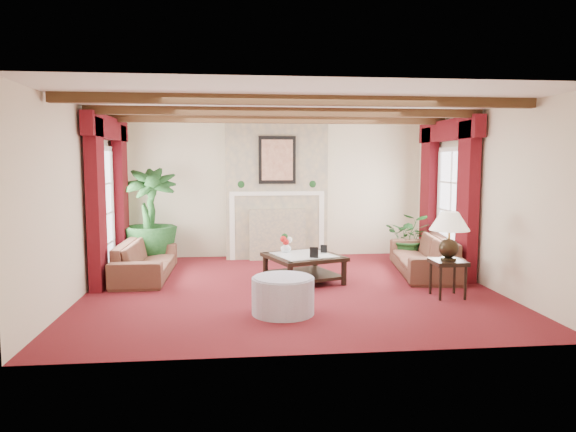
{
  "coord_description": "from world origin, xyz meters",
  "views": [
    {
      "loc": [
        -0.82,
        -7.61,
        1.89
      ],
      "look_at": [
        0.01,
        0.4,
        1.06
      ],
      "focal_mm": 32.0,
      "sensor_mm": 36.0,
      "label": 1
    }
  ],
  "objects": [
    {
      "name": "ottoman",
      "position": [
        -0.23,
        -1.33,
        0.23
      ],
      "size": [
        0.79,
        0.79,
        0.46
      ],
      "primitive_type": "cylinder",
      "color": "gray",
      "rests_on": "ground"
    },
    {
      "name": "potted_palm",
      "position": [
        -2.4,
        2.01,
        0.5
      ],
      "size": [
        1.31,
        1.97,
        1.01
      ],
      "primitive_type": "imported",
      "rotation": [
        0.0,
        0.0,
        0.08
      ],
      "color": "black",
      "rests_on": "ground"
    },
    {
      "name": "ceiling",
      "position": [
        0.0,
        0.0,
        2.7
      ],
      "size": [
        6.0,
        6.0,
        0.0
      ],
      "primitive_type": "plane",
      "rotation": [
        3.14,
        0.0,
        0.0
      ],
      "color": "white",
      "rests_on": "floor"
    },
    {
      "name": "sofa_left",
      "position": [
        -2.31,
        0.99,
        0.4
      ],
      "size": [
        2.04,
        0.62,
        0.8
      ],
      "primitive_type": "imported",
      "rotation": [
        0.0,
        0.0,
        1.56
      ],
      "color": "#3E1019",
      "rests_on": "ground"
    },
    {
      "name": "fireplace",
      "position": [
        0.0,
        2.55,
        2.7
      ],
      "size": [
        2.0,
        0.52,
        2.7
      ],
      "primitive_type": null,
      "color": "tan",
      "rests_on": "ground"
    },
    {
      "name": "right_wall",
      "position": [
        3.0,
        0.0,
        1.35
      ],
      "size": [
        0.02,
        5.5,
        2.7
      ],
      "primitive_type": "cube",
      "color": "beige",
      "rests_on": "ground"
    },
    {
      "name": "curtains_right",
      "position": [
        2.86,
        1.0,
        2.55
      ],
      "size": [
        0.2,
        2.4,
        2.55
      ],
      "primitive_type": null,
      "color": "#48090E",
      "rests_on": "ground"
    },
    {
      "name": "photo_frame_b",
      "position": [
        0.6,
        0.48,
        0.5
      ],
      "size": [
        0.11,
        0.06,
        0.14
      ],
      "primitive_type": null,
      "rotation": [
        0.0,
        0.0,
        -0.38
      ],
      "color": "black",
      "rests_on": "coffee_table"
    },
    {
      "name": "photo_frame_a",
      "position": [
        0.38,
        0.06,
        0.52
      ],
      "size": [
        0.13,
        0.06,
        0.18
      ],
      "primitive_type": null,
      "rotation": [
        0.0,
        0.0,
        -0.32
      ],
      "color": "black",
      "rests_on": "coffee_table"
    },
    {
      "name": "small_plant",
      "position": [
        2.48,
        1.79,
        0.37
      ],
      "size": [
        1.56,
        1.58,
        0.74
      ],
      "primitive_type": "imported",
      "rotation": [
        0.0,
        0.0,
        -0.42
      ],
      "color": "black",
      "rests_on": "ground"
    },
    {
      "name": "sofa_right",
      "position": [
        2.4,
        0.81,
        0.42
      ],
      "size": [
        2.35,
        1.29,
        0.84
      ],
      "primitive_type": "imported",
      "rotation": [
        0.0,
        0.0,
        -1.73
      ],
      "color": "#3E1019",
      "rests_on": "ground"
    },
    {
      "name": "flower_vase",
      "position": [
        -0.0,
        0.61,
        0.52
      ],
      "size": [
        0.3,
        0.3,
        0.18
      ],
      "primitive_type": "imported",
      "rotation": [
        0.0,
        0.0,
        0.36
      ],
      "color": "silver",
      "rests_on": "coffee_table"
    },
    {
      "name": "book",
      "position": [
        0.45,
        0.11,
        0.58
      ],
      "size": [
        0.22,
        0.1,
        0.29
      ],
      "primitive_type": "imported",
      "rotation": [
        0.0,
        0.0,
        0.19
      ],
      "color": "black",
      "rests_on": "coffee_table"
    },
    {
      "name": "french_door_right",
      "position": [
        2.97,
        1.0,
        2.13
      ],
      "size": [
        0.1,
        1.1,
        2.16
      ],
      "primitive_type": null,
      "color": "white",
      "rests_on": "ground"
    },
    {
      "name": "left_wall",
      "position": [
        -3.0,
        0.0,
        1.35
      ],
      "size": [
        0.02,
        5.5,
        2.7
      ],
      "primitive_type": "cube",
      "color": "beige",
      "rests_on": "ground"
    },
    {
      "name": "back_wall",
      "position": [
        0.0,
        2.75,
        1.35
      ],
      "size": [
        6.0,
        0.02,
        2.7
      ],
      "primitive_type": "cube",
      "color": "beige",
      "rests_on": "ground"
    },
    {
      "name": "table_lamp",
      "position": [
        2.17,
        -0.76,
        0.88
      ],
      "size": [
        0.55,
        0.55,
        0.7
      ],
      "primitive_type": null,
      "color": "black",
      "rests_on": "side_table"
    },
    {
      "name": "french_door_left",
      "position": [
        -2.97,
        1.0,
        2.13
      ],
      "size": [
        0.1,
        1.1,
        2.16
      ],
      "primitive_type": null,
      "color": "white",
      "rests_on": "ground"
    },
    {
      "name": "curtains_left",
      "position": [
        -2.86,
        1.0,
        2.55
      ],
      "size": [
        0.2,
        2.4,
        2.55
      ],
      "primitive_type": null,
      "color": "#48090E",
      "rests_on": "ground"
    },
    {
      "name": "floor",
      "position": [
        0.0,
        0.0,
        0.0
      ],
      "size": [
        6.0,
        6.0,
        0.0
      ],
      "primitive_type": "plane",
      "color": "#510E0F",
      "rests_on": "ground"
    },
    {
      "name": "coffee_table",
      "position": [
        0.26,
        0.36,
        0.22
      ],
      "size": [
        1.36,
        1.36,
        0.44
      ],
      "primitive_type": null,
      "rotation": [
        0.0,
        0.0,
        0.34
      ],
      "color": "black",
      "rests_on": "ground"
    },
    {
      "name": "ceiling_beams",
      "position": [
        0.0,
        0.0,
        2.64
      ],
      "size": [
        6.0,
        3.0,
        0.12
      ],
      "primitive_type": null,
      "color": "#3B2613",
      "rests_on": "ceiling"
    },
    {
      "name": "side_table",
      "position": [
        2.17,
        -0.76,
        0.26
      ],
      "size": [
        0.55,
        0.55,
        0.53
      ],
      "primitive_type": null,
      "rotation": [
        0.0,
        0.0,
        -0.27
      ],
      "color": "black",
      "rests_on": "ground"
    }
  ]
}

